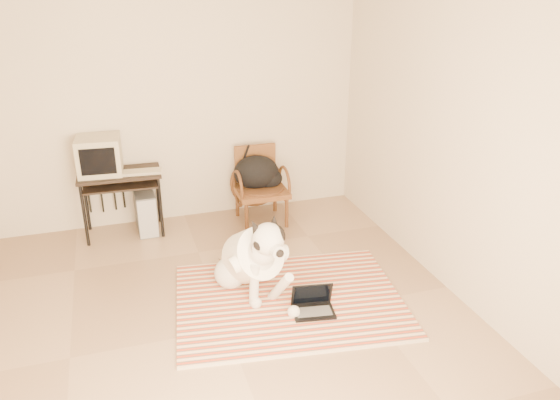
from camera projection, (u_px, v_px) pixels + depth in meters
name	position (u px, v px, depth m)	size (l,w,h in m)	color
floor	(227.00, 328.00, 4.30)	(4.50, 4.50, 0.00)	#9D7D60
wall_back	(176.00, 99.00, 5.75)	(4.50, 4.50, 0.00)	beige
wall_front	(361.00, 384.00, 1.80)	(4.50, 4.50, 0.00)	beige
wall_right	(467.00, 141.00, 4.33)	(4.50, 4.50, 0.00)	beige
rug	(289.00, 300.00, 4.65)	(2.07, 1.69, 0.02)	#C03E26
dog	(253.00, 258.00, 4.65)	(0.58, 1.11, 0.84)	silver
laptop	(313.00, 304.00, 4.47)	(0.37, 0.29, 0.24)	black
computer_desk	(120.00, 182.00, 5.62)	(0.84, 0.49, 0.69)	black
crt_monitor	(99.00, 155.00, 5.51)	(0.46, 0.44, 0.38)	tan
desk_keyboard	(140.00, 172.00, 5.57)	(0.42, 0.15, 0.03)	tan
pc_tower	(146.00, 211.00, 5.85)	(0.21, 0.48, 0.45)	#525254
rattan_chair	(260.00, 185.00, 6.01)	(0.55, 0.53, 0.82)	brown
backpack	(258.00, 173.00, 5.98)	(0.53, 0.41, 0.37)	black
sneaker_left	(265.00, 241.00, 5.59)	(0.19, 0.32, 0.10)	white
sneaker_right	(274.00, 241.00, 5.58)	(0.25, 0.33, 0.11)	white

